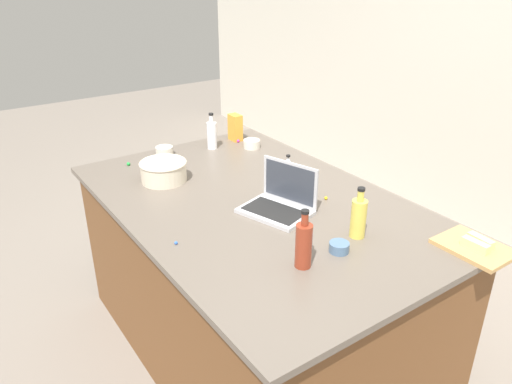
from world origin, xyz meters
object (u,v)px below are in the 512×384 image
Objects in this scene: cutting_board at (474,248)px; butter_stick_left at (475,245)px; mixing_bowl_large at (164,171)px; ramekin_wide at (339,247)px; kitchen_timer at (288,162)px; laptop at (280,202)px; bottle_oil at (359,217)px; candy_bag at (235,127)px; ramekin_medium at (164,151)px; butter_stick_right at (480,241)px; bottle_soy at (304,244)px; ramekin_small at (252,144)px; bottle_vinegar at (212,135)px.

butter_stick_left reaches higher than cutting_board.
butter_stick_left is at bearing 27.58° from mixing_bowl_large.
ramekin_wide is 0.89m from kitchen_timer.
bottle_oil is (0.37, 0.12, 0.04)m from laptop.
ramekin_medium is at bearing -91.67° from candy_bag.
laptop is at bearing -148.82° from cutting_board.
butter_stick_right is 0.57m from ramekin_wide.
kitchen_timer is (-1.12, -0.11, -0.00)m from butter_stick_right.
butter_stick_left is (0.36, 0.29, -0.05)m from bottle_oil.
bottle_soy is 1.39m from ramekin_medium.
mixing_bowl_large is 0.88× the size of cutting_board.
bottle_oil is 1.35m from candy_bag.
butter_stick_right is 1.07× the size of ramekin_small.
butter_stick_right is (1.64, 0.30, -0.05)m from bottle_vinegar.
butter_stick_right is 1.12m from kitchen_timer.
ramekin_small is at bearing 102.86° from mixing_bowl_large.
cutting_board is 1.66× the size of candy_bag.
ramekin_medium is at bearing -175.63° from ramekin_wide.
bottle_oil is (-0.04, 0.33, -0.01)m from bottle_soy.
candy_bag reaches higher than ramekin_medium.
ramekin_medium is (-0.35, 0.17, -0.03)m from mixing_bowl_large.
bottle_vinegar is 1.66m from butter_stick_right.
bottle_soy is (0.42, -0.21, 0.05)m from laptop.
ramekin_small reaches higher than ramekin_wide.
ramekin_medium is (-1.71, -0.54, -0.01)m from butter_stick_left.
cutting_board is (1.35, 0.73, -0.05)m from mixing_bowl_large.
bottle_soy reaches higher than bottle_oil.
kitchen_timer is at bearing 163.26° from bottle_oil.
bottle_vinegar is 0.80× the size of cutting_board.
candy_bag is at bearing -176.87° from butter_stick_right.
bottle_oil is 2.93× the size of kitchen_timer.
ramekin_wide is (1.04, 0.27, -0.04)m from mixing_bowl_large.
laptop is 3.28× the size of butter_stick_right.
ramekin_medium is (-1.70, -0.59, -0.01)m from butter_stick_right.
kitchen_timer is at bearing -2.48° from ramekin_small.
cutting_board is 1.50m from ramekin_small.
kitchen_timer is (0.39, -0.02, 0.01)m from ramekin_small.
ramekin_medium is at bearing -140.26° from kitchen_timer.
bottle_vinegar reaches higher than cutting_board.
kitchen_timer is 0.45× the size of candy_bag.
bottle_soy is at bearing -91.17° from ramekin_wide.
kitchen_timer reaches higher than ramekin_wide.
bottle_soy is at bearing -3.24° from ramekin_medium.
butter_stick_left is at bearing 17.67° from ramekin_medium.
butter_stick_left is (1.36, 0.71, -0.02)m from mixing_bowl_large.
ramekin_small is 0.39m from kitchen_timer.
bottle_vinegar reaches higher than ramekin_medium.
candy_bag is (-0.96, 0.37, 0.04)m from laptop.
ramekin_medium is (-0.20, -0.50, 0.00)m from ramekin_small.
butter_stick_left is 1.36× the size of ramekin_wide.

